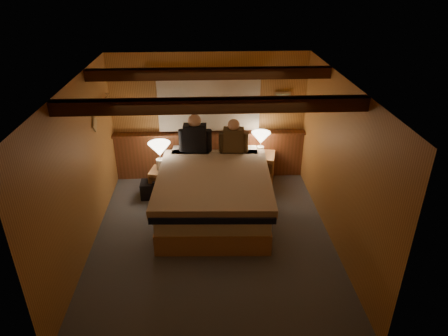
{
  "coord_description": "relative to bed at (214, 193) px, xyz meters",
  "views": [
    {
      "loc": [
        -0.07,
        -4.96,
        3.73
      ],
      "look_at": [
        0.19,
        0.4,
        1.0
      ],
      "focal_mm": 32.0,
      "sensor_mm": 36.0,
      "label": 1
    }
  ],
  "objects": [
    {
      "name": "wall_front",
      "position": [
        -0.04,
        -2.77,
        0.79
      ],
      "size": [
        3.6,
        0.0,
        3.6
      ],
      "primitive_type": "plane",
      "rotation": [
        -1.57,
        0.0,
        0.0
      ],
      "color": "#C18C45",
      "rests_on": "floor"
    },
    {
      "name": "wall_left",
      "position": [
        -1.84,
        -0.67,
        0.79
      ],
      "size": [
        0.0,
        4.2,
        4.2
      ],
      "primitive_type": "plane",
      "rotation": [
        1.57,
        0.0,
        1.57
      ],
      "color": "#C18C45",
      "rests_on": "floor"
    },
    {
      "name": "wainscot",
      "position": [
        -0.04,
        1.37,
        0.08
      ],
      "size": [
        3.6,
        0.23,
        0.94
      ],
      "color": "brown",
      "rests_on": "wall_back"
    },
    {
      "name": "floor",
      "position": [
        -0.04,
        -0.67,
        -0.41
      ],
      "size": [
        4.2,
        4.2,
        0.0
      ],
      "primitive_type": "plane",
      "color": "#4E535C",
      "rests_on": "ground"
    },
    {
      "name": "wall_back",
      "position": [
        -0.04,
        1.43,
        0.79
      ],
      "size": [
        3.6,
        0.0,
        3.6
      ],
      "primitive_type": "plane",
      "rotation": [
        1.57,
        0.0,
        0.0
      ],
      "color": "#C18C45",
      "rests_on": "floor"
    },
    {
      "name": "framed_print",
      "position": [
        1.31,
        1.41,
        1.14
      ],
      "size": [
        0.3,
        0.04,
        0.25
      ],
      "color": "#A98754",
      "rests_on": "wall_back"
    },
    {
      "name": "ceiling_beams",
      "position": [
        -0.04,
        -0.52,
        1.9
      ],
      "size": [
        3.6,
        1.65,
        0.16
      ],
      "color": "#3F250F",
      "rests_on": "ceiling"
    },
    {
      "name": "duffel_bag",
      "position": [
        -1.04,
        0.62,
        -0.25
      ],
      "size": [
        0.51,
        0.31,
        0.36
      ],
      "rotation": [
        0.0,
        0.0,
        0.02
      ],
      "color": "black",
      "rests_on": "floor"
    },
    {
      "name": "nightstand_left",
      "position": [
        -0.89,
        0.71,
        -0.16
      ],
      "size": [
        0.51,
        0.48,
        0.48
      ],
      "rotation": [
        0.0,
        0.0,
        -0.2
      ],
      "color": "tan",
      "rests_on": "floor"
    },
    {
      "name": "bed",
      "position": [
        0.0,
        0.0,
        0.0
      ],
      "size": [
        1.87,
        2.37,
        0.78
      ],
      "rotation": [
        0.0,
        0.0,
        -0.05
      ],
      "color": "tan",
      "rests_on": "floor"
    },
    {
      "name": "coat_rail",
      "position": [
        -1.76,
        0.91,
        1.26
      ],
      "size": [
        0.05,
        0.55,
        0.24
      ],
      "color": "silver",
      "rests_on": "wall_left"
    },
    {
      "name": "lamp_right",
      "position": [
        0.89,
        1.04,
        0.5
      ],
      "size": [
        0.34,
        0.34,
        0.45
      ],
      "color": "silver",
      "rests_on": "nightstand_right"
    },
    {
      "name": "person_right",
      "position": [
        0.37,
        0.8,
        0.62
      ],
      "size": [
        0.52,
        0.24,
        0.64
      ],
      "rotation": [
        0.0,
        0.0,
        -0.1
      ],
      "color": "#4B371E",
      "rests_on": "bed"
    },
    {
      "name": "curtain_window",
      "position": [
        -0.04,
        1.36,
        1.11
      ],
      "size": [
        2.18,
        0.09,
        1.11
      ],
      "color": "#3F250F",
      "rests_on": "wall_back"
    },
    {
      "name": "ceiling",
      "position": [
        -0.04,
        -0.67,
        1.99
      ],
      "size": [
        4.2,
        4.2,
        0.0
      ],
      "primitive_type": "plane",
      "rotation": [
        3.14,
        0.0,
        0.0
      ],
      "color": "tan",
      "rests_on": "wall_back"
    },
    {
      "name": "person_left",
      "position": [
        -0.3,
        0.86,
        0.65
      ],
      "size": [
        0.58,
        0.25,
        0.71
      ],
      "rotation": [
        0.0,
        0.0,
        -0.05
      ],
      "color": "black",
      "rests_on": "bed"
    },
    {
      "name": "nightstand_right",
      "position": [
        0.89,
        1.07,
        -0.11
      ],
      "size": [
        0.62,
        0.58,
        0.59
      ],
      "rotation": [
        0.0,
        0.0,
        -0.21
      ],
      "color": "tan",
      "rests_on": "floor"
    },
    {
      "name": "lamp_left",
      "position": [
        -0.92,
        0.76,
        0.43
      ],
      "size": [
        0.39,
        0.39,
        0.51
      ],
      "color": "silver",
      "rests_on": "nightstand_left"
    },
    {
      "name": "wall_right",
      "position": [
        1.76,
        -0.67,
        0.79
      ],
      "size": [
        0.0,
        4.2,
        4.2
      ],
      "primitive_type": "plane",
      "rotation": [
        1.57,
        0.0,
        -1.57
      ],
      "color": "#C18C45",
      "rests_on": "floor"
    }
  ]
}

